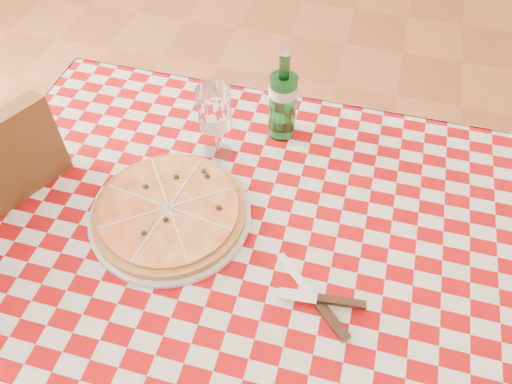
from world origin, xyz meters
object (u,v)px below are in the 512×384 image
pizza_plate (170,211)px  wine_glass (216,124)px  water_bottle (283,94)px  dining_table (258,261)px

pizza_plate → wine_glass: 0.22m
water_bottle → wine_glass: bearing=-139.5°
dining_table → pizza_plate: bearing=-178.5°
dining_table → pizza_plate: 0.22m
water_bottle → wine_glass: size_ratio=1.27×
pizza_plate → wine_glass: bearing=79.5°
water_bottle → dining_table: bearing=-85.5°
wine_glass → dining_table: bearing=-53.1°
pizza_plate → water_bottle: 0.36m
pizza_plate → water_bottle: (0.16, 0.31, 0.10)m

